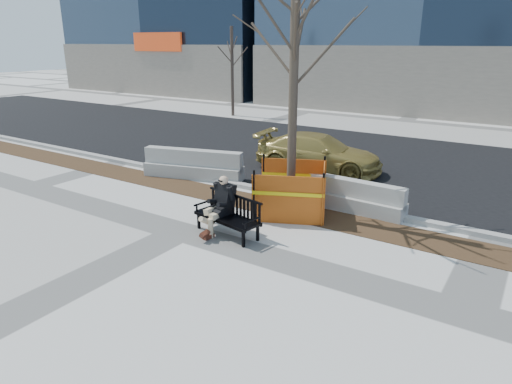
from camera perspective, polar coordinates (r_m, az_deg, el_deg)
ground at (r=10.79m, az=-9.44°, el=-4.93°), size 120.00×120.00×0.00m
mulch_strip at (r=12.68m, az=-1.57°, el=-1.04°), size 40.00×1.20×0.02m
asphalt_street at (r=17.92m, az=9.76°, el=4.55°), size 60.00×10.40×0.01m
curb at (r=13.41m, az=0.73°, el=0.32°), size 60.00×0.25×0.12m
bench at (r=10.51m, az=-3.63°, el=-5.35°), size 1.81×0.92×0.92m
seated_man at (r=10.71m, az=-4.34°, el=-4.91°), size 0.74×1.05×1.34m
tree_fence at (r=11.87m, az=4.34°, el=-2.50°), size 3.50×3.50×6.62m
sedan at (r=15.77m, az=7.81°, el=2.71°), size 4.48×2.20×1.25m
jersey_barrier_left at (r=14.92m, az=-7.85°, el=1.80°), size 3.37×1.53×0.95m
jersey_barrier_right at (r=12.26m, az=11.70°, el=-2.16°), size 2.94×0.73×0.84m
far_tree_left at (r=27.57m, az=-2.94°, el=9.63°), size 2.12×2.12×5.48m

